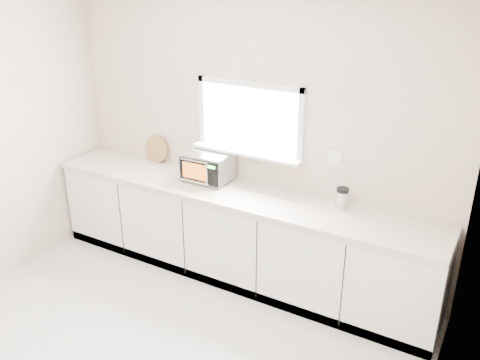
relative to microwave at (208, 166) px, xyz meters
The scene contains 7 objects.
back_wall 0.51m from the microwave, 30.43° to the left, with size 4.00×0.17×2.70m.
cabinets 0.73m from the microwave, 13.86° to the right, with size 3.92×0.60×0.88m, color silver.
countertop 0.41m from the microwave, 15.37° to the right, with size 3.92×0.64×0.04m, color beige.
microwave is the anchor object (origin of this frame).
knife_block 0.12m from the microwave, 169.49° to the left, with size 0.10×0.20×0.28m.
cutting_board 0.77m from the microwave, 168.63° to the left, with size 0.29×0.29×0.02m, color #AB8542.
coffee_grinder 1.35m from the microwave, ahead, with size 0.11×0.11×0.19m.
Camera 1 is at (2.21, -2.04, 2.88)m, focal length 38.00 mm.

